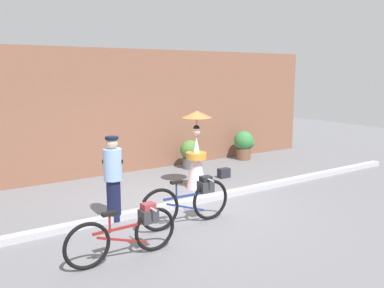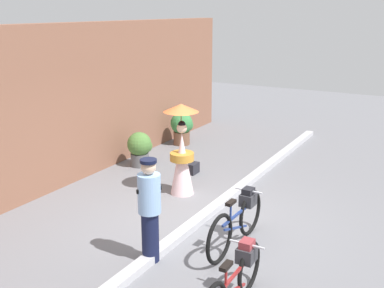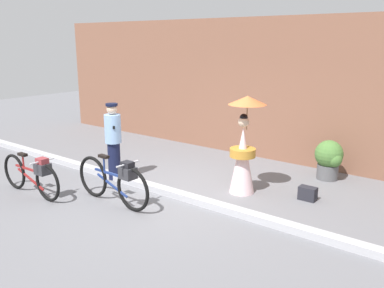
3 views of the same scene
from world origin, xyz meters
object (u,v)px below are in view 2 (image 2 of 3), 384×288
potted_plant_by_door (182,127)px  bicycle_near_officer (238,220)px  person_with_parasol (182,152)px  person_officer (150,208)px  backpack_on_pavement (193,168)px  bicycle_far_side (235,279)px  potted_plant_small (140,148)px

potted_plant_by_door → bicycle_near_officer: bearing=-140.7°
bicycle_near_officer → person_with_parasol: bearing=52.4°
person_officer → backpack_on_pavement: person_officer is taller
bicycle_far_side → backpack_on_pavement: 5.11m
bicycle_far_side → backpack_on_pavement: (4.16, 2.96, -0.29)m
bicycle_far_side → person_with_parasol: 3.98m
bicycle_near_officer → potted_plant_by_door: 5.95m
bicycle_far_side → person_with_parasol: size_ratio=0.96×
potted_plant_small → bicycle_near_officer: bearing=-124.1°
potted_plant_small → backpack_on_pavement: 1.44m
person_with_parasol → potted_plant_small: 2.10m
person_officer → backpack_on_pavement: 4.01m
potted_plant_by_door → potted_plant_small: size_ratio=1.10×
backpack_on_pavement → potted_plant_small: bearing=95.5°
bicycle_near_officer → backpack_on_pavement: size_ratio=5.91×
bicycle_far_side → potted_plant_small: size_ratio=2.15×
person_officer → potted_plant_by_door: (5.68, 2.82, -0.34)m
bicycle_far_side → person_officer: 1.72m
potted_plant_by_door → backpack_on_pavement: potted_plant_by_door is taller
potted_plant_by_door → potted_plant_small: bearing=-177.9°
bicycle_far_side → potted_plant_small: potted_plant_small is taller
potted_plant_small → backpack_on_pavement: size_ratio=2.65×
person_officer → backpack_on_pavement: (3.70, 1.36, -0.72)m
bicycle_far_side → potted_plant_small: (4.03, 4.35, 0.04)m
person_officer → potted_plant_small: 4.52m
bicycle_far_side → person_with_parasol: person_with_parasol is taller
bicycle_far_side → person_with_parasol: bearing=40.5°
person_with_parasol → potted_plant_by_door: person_with_parasol is taller
potted_plant_by_door → person_with_parasol: bearing=-149.3°
bicycle_near_officer → potted_plant_small: bicycle_near_officer is taller
person_officer → bicycle_far_side: bearing=-105.9°
person_with_parasol → potted_plant_by_door: size_ratio=2.03×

